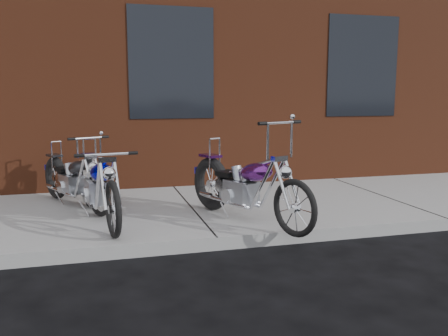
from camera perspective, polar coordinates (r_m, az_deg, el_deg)
name	(u,v)px	position (r m, az deg, el deg)	size (l,w,h in m)	color
ground	(217,251)	(5.27, -0.80, -9.93)	(120.00, 120.00, 0.00)	black
sidewalk	(191,212)	(6.65, -4.01, -5.28)	(22.00, 3.00, 0.15)	#A0A0A0
building_brick	(140,4)	(13.10, -10.03, 18.84)	(22.00, 10.00, 8.00)	#632B16
chopper_purple	(245,189)	(5.81, 2.60, -2.49)	(0.95, 2.12, 1.26)	black
chopper_blue	(99,188)	(6.05, -14.77, -2.38)	(0.61, 2.20, 0.96)	black
chopper_third	(74,181)	(6.90, -17.60, -1.48)	(0.95, 1.83, 1.01)	black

